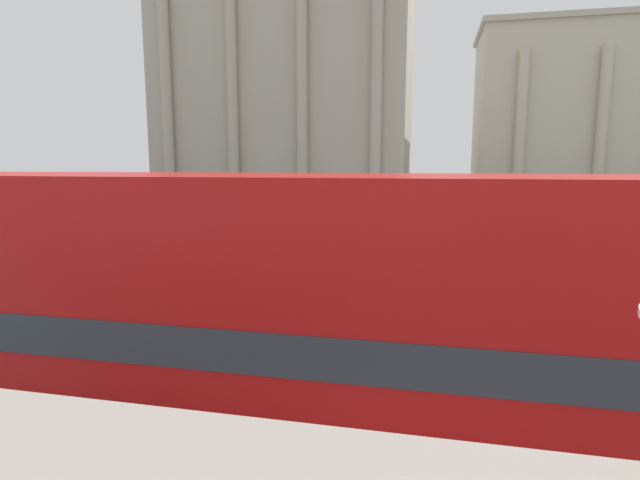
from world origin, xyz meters
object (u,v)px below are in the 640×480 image
object	(u,v)px
pedestrian_grey	(286,232)
traffic_light_mid	(377,206)
plaza_building_left	(289,70)
traffic_light_far	(543,201)
double_decker_bus	(329,327)
pedestrian_red	(331,215)
pedestrian_blue	(290,251)

from	to	relation	value
pedestrian_grey	traffic_light_mid	bearing A→B (deg)	106.32
plaza_building_left	traffic_light_far	size ratio (longest dim) A/B	7.38
double_decker_bus	plaza_building_left	size ratio (longest dim) A/B	0.43
traffic_light_far	pedestrian_grey	world-z (taller)	traffic_light_far
traffic_light_far	pedestrian_red	xyz separation A→B (m)	(-12.08, 3.75, -1.35)
traffic_light_far	plaza_building_left	bearing A→B (deg)	134.83
double_decker_bus	pedestrian_blue	world-z (taller)	double_decker_bus
double_decker_bus	pedestrian_red	world-z (taller)	double_decker_bus
traffic_light_mid	traffic_light_far	world-z (taller)	traffic_light_mid
double_decker_bus	pedestrian_grey	distance (m)	19.04
double_decker_bus	traffic_light_far	distance (m)	23.44
traffic_light_mid	pedestrian_red	size ratio (longest dim) A/B	2.18
double_decker_bus	traffic_light_mid	bearing A→B (deg)	99.64
double_decker_bus	pedestrian_blue	distance (m)	12.72
plaza_building_left	pedestrian_red	xyz separation A→B (m)	(7.17, -15.62, -12.07)
traffic_light_far	pedestrian_blue	world-z (taller)	traffic_light_far
double_decker_bus	pedestrian_grey	world-z (taller)	double_decker_bus
pedestrian_grey	pedestrian_blue	bearing A→B (deg)	54.66
pedestrian_red	double_decker_bus	bearing A→B (deg)	138.20
traffic_light_mid	pedestrian_blue	bearing A→B (deg)	-123.16
pedestrian_grey	double_decker_bus	bearing A→B (deg)	54.90
pedestrian_red	pedestrian_blue	xyz separation A→B (m)	(1.20, -14.08, 0.05)
traffic_light_far	pedestrian_grey	xyz separation A→B (m)	(-12.80, -4.30, -1.41)
pedestrian_blue	pedestrian_grey	size ratio (longest dim) A/B	1.11
plaza_building_left	pedestrian_grey	distance (m)	27.37
pedestrian_blue	pedestrian_grey	distance (m)	6.33
pedestrian_red	plaza_building_left	bearing A→B (deg)	-28.21
traffic_light_mid	pedestrian_blue	size ratio (longest dim) A/B	2.09
traffic_light_mid	pedestrian_red	distance (m)	10.70
traffic_light_far	pedestrian_blue	size ratio (longest dim) A/B	1.99
plaza_building_left	pedestrian_blue	bearing A→B (deg)	-74.27
plaza_building_left	pedestrian_red	world-z (taller)	plaza_building_left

